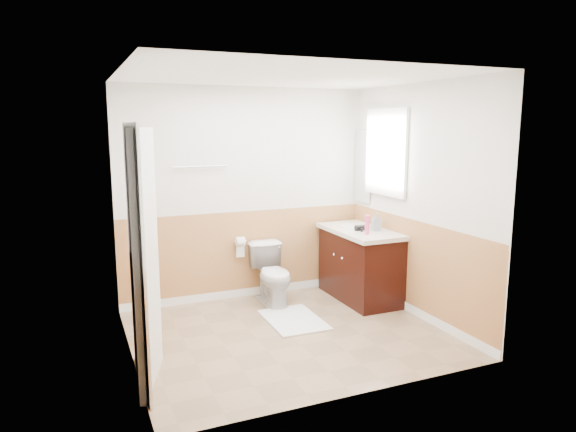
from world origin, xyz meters
name	(u,v)px	position (x,y,z in m)	size (l,w,h in m)	color
floor	(289,334)	(0.00, 0.00, 0.00)	(3.00, 3.00, 0.00)	#8C7051
ceiling	(289,76)	(0.00, 0.00, 2.50)	(3.00, 3.00, 0.00)	white
wall_back	(246,194)	(0.00, 1.30, 1.25)	(3.00, 3.00, 0.00)	silver
wall_front	(358,237)	(0.00, -1.30, 1.25)	(3.00, 3.00, 0.00)	silver
wall_left	(126,222)	(-1.50, 0.00, 1.25)	(3.00, 3.00, 0.00)	silver
wall_right	(418,202)	(1.50, 0.00, 1.25)	(3.00, 3.00, 0.00)	silver
wainscot_back	(247,256)	(0.00, 1.29, 0.50)	(3.00, 3.00, 0.00)	tan
wainscot_front	(355,333)	(0.00, -1.29, 0.50)	(3.00, 3.00, 0.00)	tan
wainscot_left	(132,306)	(-1.49, 0.00, 0.50)	(2.60, 2.60, 0.00)	tan
wainscot_right	(414,270)	(1.49, 0.00, 0.50)	(2.60, 2.60, 0.00)	tan
toilet	(273,275)	(0.19, 0.91, 0.35)	(0.39, 0.68, 0.69)	silver
bath_mat	(294,320)	(0.19, 0.30, 0.01)	(0.55, 0.80, 0.02)	white
vanity_cabinet	(360,266)	(1.21, 0.67, 0.40)	(0.55, 1.10, 0.80)	black
vanity_knob_left	(342,258)	(0.91, 0.57, 0.55)	(0.03, 0.03, 0.03)	silver
vanity_knob_right	(334,254)	(0.91, 0.77, 0.55)	(0.03, 0.03, 0.03)	#B5B4BB
countertop	(360,231)	(1.20, 0.67, 0.83)	(0.60, 1.15, 0.05)	beige
sink_basin	(355,226)	(1.21, 0.82, 0.86)	(0.36, 0.36, 0.02)	white
faucet	(368,220)	(1.39, 0.82, 0.92)	(0.02, 0.02, 0.14)	silver
lotion_bottle	(367,225)	(1.11, 0.38, 0.96)	(0.05, 0.05, 0.22)	#DE397F
soap_dispenser	(377,222)	(1.33, 0.53, 0.95)	(0.09, 0.10, 0.21)	gray
hair_dryer_body	(361,228)	(1.16, 0.59, 0.89)	(0.07, 0.07, 0.14)	black
hair_dryer_handle	(362,232)	(1.13, 0.52, 0.86)	(0.03, 0.03, 0.07)	black
mirror_panel	(363,166)	(1.48, 1.10, 1.55)	(0.02, 0.35, 0.90)	silver
window_frame	(386,152)	(1.47, 0.59, 1.75)	(0.04, 0.80, 1.00)	white
window_glass	(387,152)	(1.49, 0.59, 1.75)	(0.01, 0.70, 0.90)	white
door	(147,259)	(-1.40, -0.45, 1.02)	(0.05, 0.80, 2.04)	white
door_frame	(137,259)	(-1.48, -0.45, 1.03)	(0.02, 0.92, 2.10)	white
door_knob	(149,257)	(-1.34, -0.12, 0.95)	(0.06, 0.06, 0.06)	silver
towel_bar	(200,166)	(-0.55, 1.25, 1.60)	(0.02, 0.02, 0.62)	silver
tp_holder_bar	(240,241)	(-0.10, 1.23, 0.70)	(0.02, 0.02, 0.14)	silver
tp_roll	(240,241)	(-0.10, 1.23, 0.70)	(0.11, 0.11, 0.10)	white
tp_sheet	(240,251)	(-0.10, 1.23, 0.59)	(0.10, 0.01, 0.16)	white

